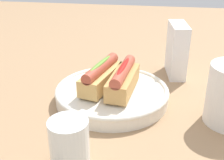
{
  "coord_description": "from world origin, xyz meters",
  "views": [
    {
      "loc": [
        0.61,
        0.09,
        0.35
      ],
      "look_at": [
        -0.01,
        -0.01,
        0.06
      ],
      "focal_mm": 46.74,
      "sensor_mm": 36.0,
      "label": 1
    }
  ],
  "objects_px": {
    "hotdog_front": "(101,75)",
    "water_glass": "(70,145)",
    "hotdog_back": "(123,79)",
    "napkin_box": "(177,50)",
    "serving_bowl": "(112,94)"
  },
  "relations": [
    {
      "from": "serving_bowl",
      "to": "hotdog_front",
      "type": "xyz_separation_m",
      "value": [
        -0.0,
        -0.03,
        0.04
      ]
    },
    {
      "from": "hotdog_front",
      "to": "water_glass",
      "type": "xyz_separation_m",
      "value": [
        0.24,
        -0.01,
        -0.02
      ]
    },
    {
      "from": "hotdog_back",
      "to": "napkin_box",
      "type": "relative_size",
      "value": 1.03
    },
    {
      "from": "serving_bowl",
      "to": "napkin_box",
      "type": "xyz_separation_m",
      "value": [
        -0.19,
        0.16,
        0.06
      ]
    },
    {
      "from": "serving_bowl",
      "to": "hotdog_back",
      "type": "height_order",
      "value": "hotdog_back"
    },
    {
      "from": "hotdog_back",
      "to": "water_glass",
      "type": "bearing_deg",
      "value": -14.79
    },
    {
      "from": "hotdog_back",
      "to": "water_glass",
      "type": "xyz_separation_m",
      "value": [
        0.23,
        -0.06,
        -0.02
      ]
    },
    {
      "from": "serving_bowl",
      "to": "water_glass",
      "type": "xyz_separation_m",
      "value": [
        0.24,
        -0.03,
        0.02
      ]
    },
    {
      "from": "serving_bowl",
      "to": "hotdog_front",
      "type": "relative_size",
      "value": 1.74
    },
    {
      "from": "serving_bowl",
      "to": "hotdog_front",
      "type": "distance_m",
      "value": 0.05
    },
    {
      "from": "serving_bowl",
      "to": "water_glass",
      "type": "bearing_deg",
      "value": -8.22
    },
    {
      "from": "water_glass",
      "to": "napkin_box",
      "type": "distance_m",
      "value": 0.46
    },
    {
      "from": "serving_bowl",
      "to": "hotdog_front",
      "type": "height_order",
      "value": "hotdog_front"
    },
    {
      "from": "hotdog_front",
      "to": "hotdog_back",
      "type": "height_order",
      "value": "same"
    },
    {
      "from": "hotdog_front",
      "to": "water_glass",
      "type": "bearing_deg",
      "value": -1.68
    }
  ]
}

